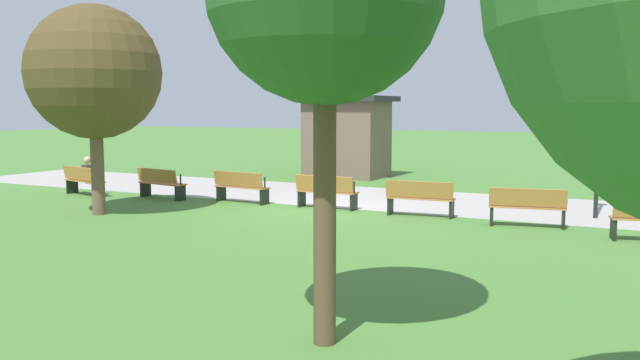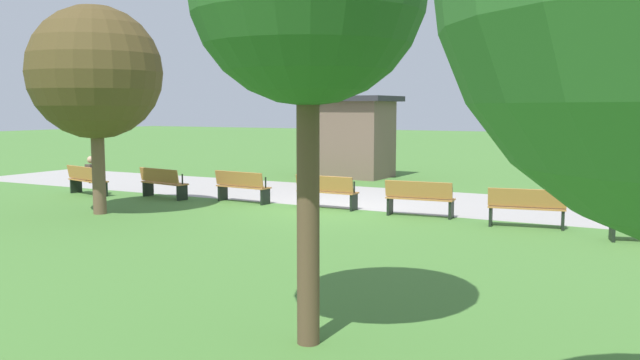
% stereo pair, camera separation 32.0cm
% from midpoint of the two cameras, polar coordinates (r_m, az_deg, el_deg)
% --- Properties ---
extents(ground_plane, '(120.00, 120.00, 0.00)m').
position_cam_midpoint_polar(ground_plane, '(17.51, 0.10, -2.47)').
color(ground_plane, '#477A33').
extents(path_paving, '(30.24, 4.70, 0.01)m').
position_cam_midpoint_polar(path_paving, '(19.78, 3.39, -1.47)').
color(path_paving, '#A39E99').
rests_on(path_paving, ground).
extents(bench_0, '(1.72, 0.86, 0.89)m').
position_cam_midpoint_polar(bench_0, '(21.31, -20.18, -0.02)').
color(bench_0, '#B27538').
rests_on(bench_0, ground).
extents(bench_1, '(1.71, 0.74, 0.89)m').
position_cam_midpoint_polar(bench_1, '(19.93, -14.03, -0.24)').
color(bench_1, '#B27538').
rests_on(bench_1, ground).
extents(bench_2, '(1.69, 0.61, 0.89)m').
position_cam_midpoint_polar(bench_2, '(18.61, -7.33, -0.55)').
color(bench_2, '#B27538').
rests_on(bench_2, ground).
extents(bench_3, '(1.65, 0.47, 0.89)m').
position_cam_midpoint_polar(bench_3, '(17.39, 0.01, -0.97)').
color(bench_3, '#B27538').
rests_on(bench_3, ground).
extents(bench_4, '(1.69, 0.61, 0.89)m').
position_cam_midpoint_polar(bench_4, '(16.29, 8.06, -1.52)').
color(bench_4, '#B27538').
rests_on(bench_4, ground).
extents(bench_5, '(1.71, 0.74, 0.89)m').
position_cam_midpoint_polar(bench_5, '(15.35, 16.87, -2.20)').
color(bench_5, '#B27538').
rests_on(bench_5, ground).
extents(person_seated, '(0.42, 0.57, 1.20)m').
position_cam_midpoint_polar(person_seated, '(21.19, -19.60, 0.42)').
color(person_seated, '#4C4238').
rests_on(person_seated, ground).
extents(tree_0, '(3.28, 3.28, 5.16)m').
position_cam_midpoint_polar(tree_0, '(17.30, -19.41, 8.71)').
color(tree_0, brown).
rests_on(tree_0, ground).
extents(lamp_post, '(0.32, 0.32, 4.26)m').
position_cam_midpoint_polar(lamp_post, '(17.08, 22.55, 6.73)').
color(lamp_post, black).
rests_on(lamp_post, ground).
extents(kiosk, '(3.49, 2.63, 3.10)m').
position_cam_midpoint_polar(kiosk, '(25.46, 1.95, 3.84)').
color(kiosk, brown).
rests_on(kiosk, ground).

